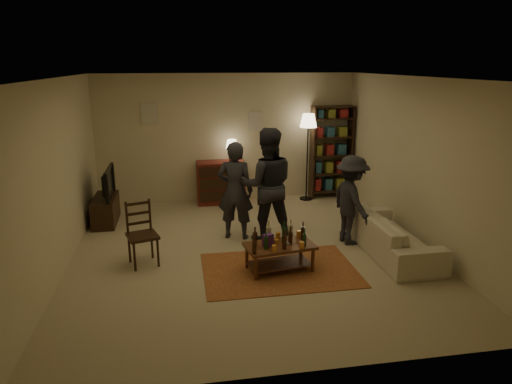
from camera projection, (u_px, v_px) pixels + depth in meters
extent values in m
plane|color=#C6B793|center=(250.00, 251.00, 7.28)|extent=(6.00, 6.00, 0.00)
plane|color=beige|center=(228.00, 138.00, 9.76)|extent=(5.50, 0.00, 5.50)
plane|color=beige|center=(58.00, 177.00, 6.47)|extent=(0.00, 6.00, 6.00)
plane|color=beige|center=(418.00, 163.00, 7.36)|extent=(0.00, 6.00, 6.00)
plane|color=beige|center=(302.00, 244.00, 4.07)|extent=(5.50, 0.00, 5.50)
plane|color=white|center=(249.00, 78.00, 6.54)|extent=(6.00, 6.00, 0.00)
cube|color=beige|center=(150.00, 114.00, 9.33)|extent=(0.35, 0.03, 0.45)
cube|color=beige|center=(256.00, 121.00, 9.74)|extent=(0.30, 0.03, 0.40)
cube|color=brown|center=(279.00, 270.00, 6.63)|extent=(2.20, 1.50, 0.01)
cube|color=brown|center=(280.00, 246.00, 6.52)|extent=(1.05, 0.68, 0.04)
cube|color=brown|center=(279.00, 263.00, 6.60)|extent=(0.94, 0.57, 0.02)
cylinder|color=brown|center=(256.00, 269.00, 6.26)|extent=(0.05, 0.05, 0.36)
cylinder|color=brown|center=(313.00, 260.00, 6.52)|extent=(0.05, 0.05, 0.36)
cylinder|color=brown|center=(247.00, 257.00, 6.64)|extent=(0.05, 0.05, 0.36)
cylinder|color=brown|center=(301.00, 250.00, 6.90)|extent=(0.05, 0.05, 0.36)
cylinder|color=orange|center=(254.00, 244.00, 6.39)|extent=(0.07, 0.07, 0.10)
cylinder|color=orange|center=(274.00, 248.00, 6.27)|extent=(0.07, 0.07, 0.09)
cylinder|color=orange|center=(278.00, 236.00, 6.70)|extent=(0.07, 0.07, 0.11)
cylinder|color=orange|center=(302.00, 245.00, 6.39)|extent=(0.07, 0.07, 0.09)
cylinder|color=orange|center=(299.00, 234.00, 6.79)|extent=(0.07, 0.07, 0.10)
cylinder|color=orange|center=(276.00, 242.00, 6.50)|extent=(0.06, 0.06, 0.08)
cube|color=#603187|center=(267.00, 240.00, 6.46)|extent=(0.17, 0.14, 0.18)
cylinder|color=gray|center=(288.00, 243.00, 6.53)|extent=(0.12, 0.12, 0.03)
cube|color=#321F10|center=(142.00, 236.00, 6.70)|extent=(0.53, 0.53, 0.04)
cylinder|color=#321F10|center=(135.00, 257.00, 6.54)|extent=(0.04, 0.04, 0.44)
cylinder|color=#321F10|center=(158.00, 253.00, 6.69)|extent=(0.04, 0.04, 0.44)
cylinder|color=#321F10|center=(129.00, 249.00, 6.83)|extent=(0.04, 0.04, 0.44)
cylinder|color=#321F10|center=(152.00, 245.00, 6.98)|extent=(0.04, 0.04, 0.44)
cube|color=#321F10|center=(138.00, 215.00, 6.77)|extent=(0.34, 0.13, 0.50)
cube|color=#321F10|center=(106.00, 210.00, 8.52)|extent=(0.40, 1.00, 0.50)
imported|color=black|center=(104.00, 183.00, 8.38)|extent=(0.13, 0.97, 0.56)
cube|color=maroon|center=(221.00, 182.00, 9.70)|extent=(1.00, 0.48, 0.90)
cube|color=#321F10|center=(222.00, 196.00, 9.53)|extent=(0.92, 0.02, 0.22)
cube|color=#321F10|center=(222.00, 184.00, 9.46)|extent=(0.92, 0.02, 0.22)
cube|color=#321F10|center=(222.00, 172.00, 9.39)|extent=(0.92, 0.02, 0.22)
cylinder|color=#321F10|center=(232.00, 160.00, 9.62)|extent=(0.12, 0.12, 0.04)
cylinder|color=#321F10|center=(232.00, 154.00, 9.58)|extent=(0.02, 0.02, 0.22)
cone|color=#FFE5B2|center=(232.00, 144.00, 9.52)|extent=(0.26, 0.26, 0.20)
cube|color=#321F10|center=(312.00, 153.00, 9.94)|extent=(0.04, 0.34, 2.00)
cube|color=#321F10|center=(350.00, 152.00, 10.08)|extent=(0.04, 0.34, 2.00)
cube|color=#321F10|center=(329.00, 190.00, 10.24)|extent=(0.90, 0.34, 0.03)
cube|color=#321F10|center=(330.00, 173.00, 10.13)|extent=(0.90, 0.34, 0.03)
cube|color=#321F10|center=(331.00, 155.00, 10.02)|extent=(0.90, 0.34, 0.03)
cube|color=#321F10|center=(332.00, 137.00, 9.91)|extent=(0.90, 0.34, 0.03)
cube|color=#321F10|center=(333.00, 118.00, 9.80)|extent=(0.90, 0.34, 0.03)
cube|color=#321F10|center=(333.00, 107.00, 9.73)|extent=(0.90, 0.34, 0.03)
cube|color=maroon|center=(317.00, 184.00, 10.15)|extent=(0.12, 0.22, 0.26)
cube|color=#285B78|center=(328.00, 184.00, 10.19)|extent=(0.15, 0.22, 0.26)
cube|color=olive|center=(339.00, 183.00, 10.24)|extent=(0.18, 0.22, 0.26)
cube|color=#285B78|center=(317.00, 167.00, 10.05)|extent=(0.12, 0.22, 0.24)
cube|color=olive|center=(328.00, 167.00, 10.09)|extent=(0.15, 0.22, 0.24)
cube|color=maroon|center=(340.00, 166.00, 10.13)|extent=(0.18, 0.22, 0.24)
cube|color=olive|center=(318.00, 150.00, 9.94)|extent=(0.12, 0.22, 0.22)
cube|color=maroon|center=(329.00, 149.00, 9.98)|extent=(0.15, 0.22, 0.22)
cube|color=#285B78|center=(341.00, 149.00, 10.02)|extent=(0.18, 0.22, 0.22)
cube|color=maroon|center=(319.00, 132.00, 9.83)|extent=(0.12, 0.22, 0.20)
cube|color=#285B78|center=(330.00, 132.00, 9.87)|extent=(0.15, 0.22, 0.20)
cube|color=olive|center=(342.00, 131.00, 9.92)|extent=(0.18, 0.22, 0.20)
cube|color=#285B78|center=(319.00, 114.00, 9.72)|extent=(0.12, 0.22, 0.18)
cube|color=olive|center=(331.00, 113.00, 9.76)|extent=(0.15, 0.22, 0.18)
cube|color=maroon|center=(343.00, 113.00, 9.81)|extent=(0.18, 0.22, 0.18)
cylinder|color=black|center=(306.00, 198.00, 10.06)|extent=(0.28, 0.28, 0.03)
cylinder|color=black|center=(307.00, 162.00, 9.84)|extent=(0.03, 0.03, 1.68)
cone|color=#FFE5B2|center=(308.00, 120.00, 9.59)|extent=(0.36, 0.36, 0.28)
imported|color=beige|center=(392.00, 234.00, 7.18)|extent=(0.81, 2.08, 0.61)
imported|color=#292931|center=(235.00, 191.00, 7.65)|extent=(0.70, 0.57, 1.67)
imported|color=#24242B|center=(267.00, 185.00, 7.54)|extent=(0.99, 0.80, 1.91)
imported|color=#25252C|center=(351.00, 200.00, 7.45)|extent=(0.69, 1.03, 1.48)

